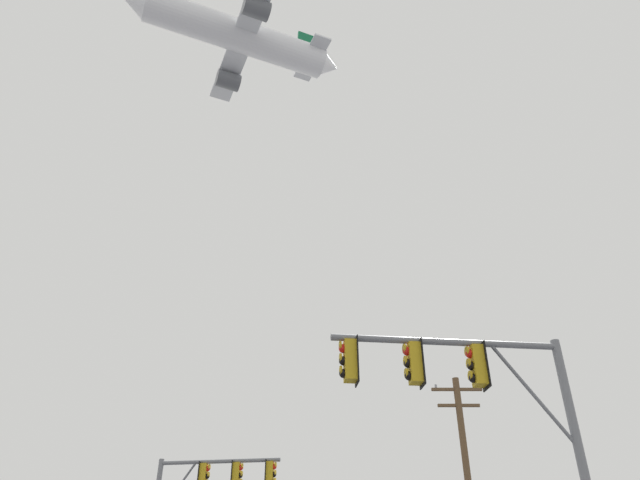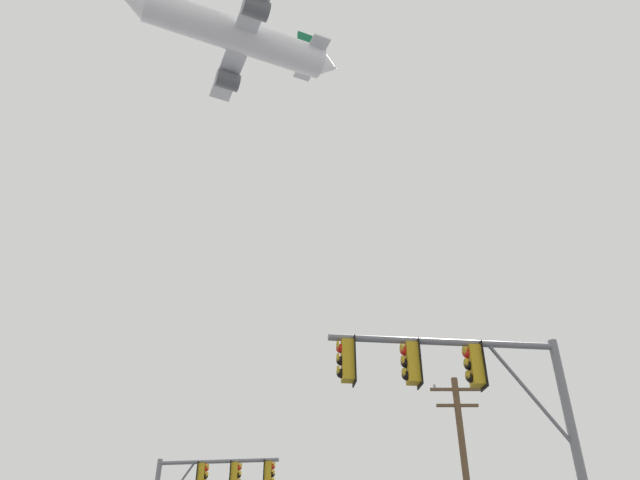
{
  "view_description": "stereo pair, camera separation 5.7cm",
  "coord_description": "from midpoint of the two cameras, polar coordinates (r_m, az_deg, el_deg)",
  "views": [
    {
      "loc": [
        0.45,
        -4.5,
        1.64
      ],
      "look_at": [
        0.56,
        18.84,
        16.04
      ],
      "focal_mm": 32.99,
      "sensor_mm": 36.0,
      "label": 1
    },
    {
      "loc": [
        0.51,
        -4.5,
        1.64
      ],
      "look_at": [
        0.56,
        18.84,
        16.04
      ],
      "focal_mm": 32.99,
      "sensor_mm": 36.0,
      "label": 2
    }
  ],
  "objects": [
    {
      "name": "signal_pole_near",
      "position": [
        13.41,
        15.12,
        -15.34
      ],
      "size": [
        5.27,
        0.84,
        6.76
      ],
      "color": "slate",
      "rests_on": "ground"
    },
    {
      "name": "airplane",
      "position": [
        62.79,
        -8.15,
        19.02
      ],
      "size": [
        21.6,
        16.68,
        6.11
      ],
      "color": "white"
    }
  ]
}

